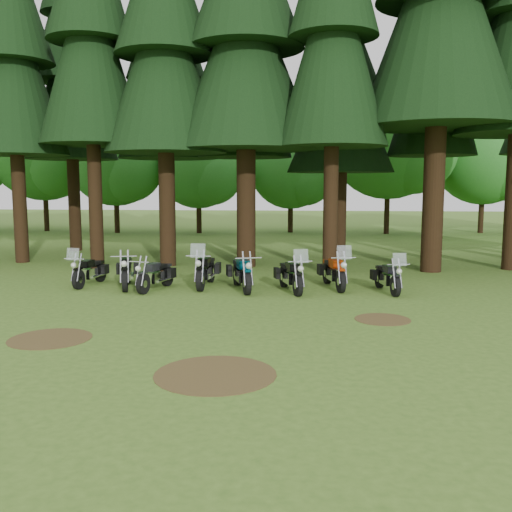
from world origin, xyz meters
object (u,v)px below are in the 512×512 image
Objects in this scene: motorcycle_0 at (90,272)px; motorcycle_6 at (334,273)px; motorcycle_4 at (242,274)px; motorcycle_3 at (206,271)px; motorcycle_7 at (387,278)px; motorcycle_2 at (156,276)px; motorcycle_1 at (126,272)px; motorcycle_5 at (291,276)px.

motorcycle_6 is at bearing 8.41° from motorcycle_0.
motorcycle_4 is 3.01m from motorcycle_6.
motorcycle_3 is at bearing 8.44° from motorcycle_0.
motorcycle_2 is at bearing 170.60° from motorcycle_7.
motorcycle_4 is 1.11× the size of motorcycle_7.
motorcycle_1 is 1.11× the size of motorcycle_7.
motorcycle_3 is 2.89m from motorcycle_5.
motorcycle_4 is 0.99× the size of motorcycle_6.
motorcycle_2 is 1.66m from motorcycle_3.
motorcycle_4 is (1.25, -0.46, -0.01)m from motorcycle_3.
motorcycle_2 is 2.76m from motorcycle_4.
motorcycle_1 is at bearing -2.64° from motorcycle_0.
motorcycle_6 is (1.38, 0.74, 0.02)m from motorcycle_5.
motorcycle_6 reaches higher than motorcycle_2.
motorcycle_2 is 5.76m from motorcycle_6.
motorcycle_2 is at bearing -152.85° from motorcycle_3.
motorcycle_5 reaches higher than motorcycle_7.
motorcycle_1 is 1.00× the size of motorcycle_4.
motorcycle_3 is 4.21m from motorcycle_6.
motorcycle_4 reaches higher than motorcycle_2.
motorcycle_1 is 3.83m from motorcycle_4.
motorcycle_4 is (3.83, -0.12, 0.00)m from motorcycle_1.
motorcycle_0 is 0.95× the size of motorcycle_5.
motorcycle_3 is 1.07× the size of motorcycle_5.
motorcycle_6 reaches higher than motorcycle_1.
motorcycle_0 is 0.91× the size of motorcycle_4.
motorcycle_5 is at bearing 2.48° from motorcycle_0.
motorcycle_5 is 1.07× the size of motorcycle_7.
motorcycle_6 reaches higher than motorcycle_5.
motorcycle_0 is at bearing -176.91° from motorcycle_3.
motorcycle_4 is at bearing 168.70° from motorcycle_7.
motorcycle_2 is 0.89× the size of motorcycle_4.
motorcycle_1 is 8.42m from motorcycle_7.
motorcycle_6 is at bearing 3.04° from motorcycle_3.
motorcycle_3 is 1.14× the size of motorcycle_7.
motorcycle_2 is (1.09, -0.38, -0.06)m from motorcycle_1.
motorcycle_5 is 0.95× the size of motorcycle_6.
motorcycle_3 is at bearing 168.88° from motorcycle_6.
motorcycle_0 is at bearing 158.21° from motorcycle_5.
motorcycle_1 reaches higher than motorcycle_2.
motorcycle_7 reaches higher than motorcycle_1.
motorcycle_4 is 1.04× the size of motorcycle_5.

